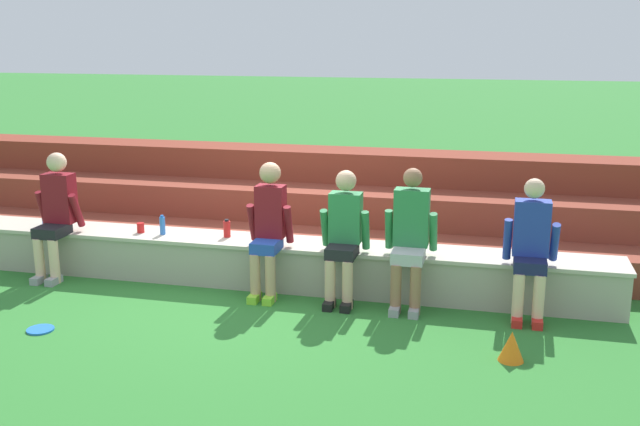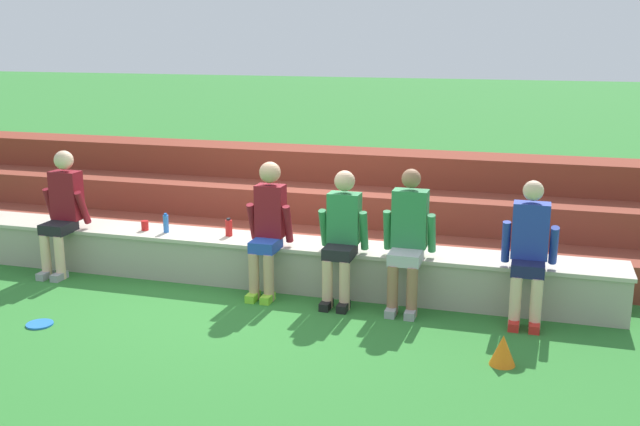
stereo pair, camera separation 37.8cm
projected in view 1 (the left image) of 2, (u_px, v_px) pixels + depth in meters
ground_plane at (254, 292)px, 7.98m from camera, size 80.00×80.00×0.00m
stone_seating_wall at (262, 261)px, 8.18m from camera, size 7.67×0.60×0.51m
brick_bleachers at (301, 209)px, 9.73m from camera, size 11.11×2.05×1.21m
person_far_left at (56, 212)px, 8.34m from camera, size 0.52×0.61×1.42m
person_left_of_center at (268, 226)px, 7.74m from camera, size 0.48×0.57×1.42m
person_center at (344, 233)px, 7.55m from camera, size 0.51×0.57×1.37m
person_right_of_center at (410, 235)px, 7.42m from camera, size 0.53×0.60×1.42m
person_far_right at (531, 246)px, 7.11m from camera, size 0.52×0.54×1.38m
water_bottle_mid_left at (227, 229)px, 8.22m from camera, size 0.08×0.08×0.20m
water_bottle_mid_right at (162, 225)px, 8.32m from camera, size 0.06×0.06×0.22m
plastic_cup_left_end at (141, 228)px, 8.41m from camera, size 0.08×0.08×0.11m
plastic_cup_right_end at (46, 220)px, 8.77m from camera, size 0.09×0.09×0.10m
frisbee at (40, 330)px, 6.94m from camera, size 0.25×0.25×0.02m
sports_cone at (511, 346)px, 6.27m from camera, size 0.22×0.22×0.27m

